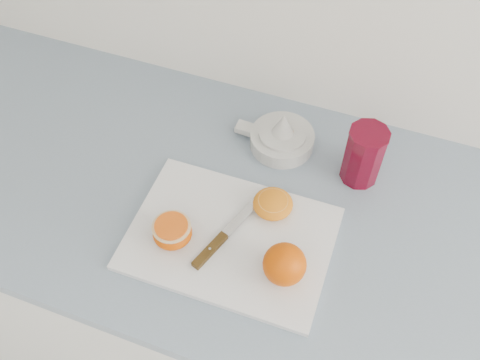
# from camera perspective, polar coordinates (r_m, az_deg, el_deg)

# --- Properties ---
(counter) EXTENTS (2.63, 0.64, 0.89)m
(counter) POSITION_cam_1_polar(r_m,az_deg,el_deg) (1.42, 4.23, -13.73)
(counter) COLOR white
(counter) RESTS_ON ground
(cutting_board) EXTENTS (0.37, 0.27, 0.01)m
(cutting_board) POSITION_cam_1_polar(r_m,az_deg,el_deg) (0.99, -1.03, -6.23)
(cutting_board) COLOR white
(cutting_board) RESTS_ON counter
(whole_orange) EXTENTS (0.08, 0.08, 0.08)m
(whole_orange) POSITION_cam_1_polar(r_m,az_deg,el_deg) (0.92, 4.77, -8.96)
(whole_orange) COLOR #C76203
(whole_orange) RESTS_ON cutting_board
(half_orange) EXTENTS (0.07, 0.07, 0.04)m
(half_orange) POSITION_cam_1_polar(r_m,az_deg,el_deg) (0.97, -7.23, -5.52)
(half_orange) COLOR #C76203
(half_orange) RESTS_ON cutting_board
(squeezed_shell) EXTENTS (0.08, 0.08, 0.03)m
(squeezed_shell) POSITION_cam_1_polar(r_m,az_deg,el_deg) (1.01, 3.53, -2.53)
(squeezed_shell) COLOR orange
(squeezed_shell) RESTS_ON cutting_board
(paring_knife) EXTENTS (0.08, 0.19, 0.01)m
(paring_knife) POSITION_cam_1_polar(r_m,az_deg,el_deg) (0.97, -2.57, -6.82)
(paring_knife) COLOR #4D3411
(paring_knife) RESTS_ON cutting_board
(citrus_juicer) EXTENTS (0.17, 0.13, 0.09)m
(citrus_juicer) POSITION_cam_1_polar(r_m,az_deg,el_deg) (1.12, 4.45, 4.61)
(citrus_juicer) COLOR silver
(citrus_juicer) RESTS_ON counter
(red_tumbler) EXTENTS (0.08, 0.08, 0.13)m
(red_tumbler) POSITION_cam_1_polar(r_m,az_deg,el_deg) (1.06, 13.02, 2.43)
(red_tumbler) COLOR #5F0519
(red_tumbler) RESTS_ON counter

